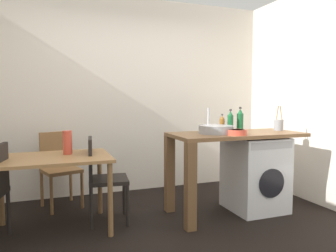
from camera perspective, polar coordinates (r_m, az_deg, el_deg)
ground_plane at (r=3.14m, az=-0.29°, el=-19.62°), size 5.46×5.46×0.00m
wall_back at (r=4.54m, az=-7.98°, el=5.39°), size 4.60×0.10×2.70m
dining_table at (r=3.34m, az=-19.90°, el=-6.81°), size 1.10×0.76×0.74m
chair_opposite at (r=3.46m, az=-11.85°, el=-8.52°), size 0.45×0.45×0.90m
chair_spare_by_wall at (r=4.12m, az=-18.88°, el=-6.53°), size 0.50×0.50×0.90m
kitchen_counter at (r=3.61m, az=9.21°, el=-3.81°), size 1.50×0.68×0.92m
washing_machine at (r=3.92m, az=15.24°, el=-8.16°), size 0.60×0.61×0.86m
sink_basin at (r=3.56m, az=8.53°, el=-0.62°), size 0.38×0.38×0.09m
tap at (r=3.71m, az=7.21°, el=1.08°), size 0.02×0.02×0.28m
bottle_tall_green at (r=3.80m, az=9.61°, el=0.42°), size 0.06×0.06×0.21m
bottle_squat_brown at (r=3.82m, az=11.06°, el=0.81°), size 0.07×0.07×0.26m
bottle_clear_small at (r=3.90m, az=12.74°, el=1.02°), size 0.08×0.08×0.29m
mixing_bowl at (r=3.47m, az=12.20°, el=-1.04°), size 0.21×0.21×0.06m
utensil_crock at (r=4.11m, az=19.15°, el=0.22°), size 0.11×0.11×0.30m
vase at (r=3.40m, az=-17.49°, el=-2.81°), size 0.09×0.09×0.24m
scissors at (r=3.59m, az=12.27°, el=-1.30°), size 0.15×0.06×0.01m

